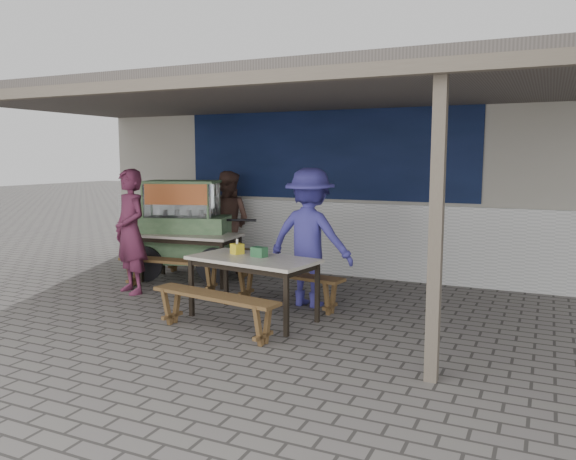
% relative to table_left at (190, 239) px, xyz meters
% --- Properties ---
extents(ground, '(60.00, 60.00, 0.00)m').
position_rel_table_left_xyz_m(ground, '(1.83, -1.50, -0.67)').
color(ground, '#625D58').
rests_on(ground, ground).
extents(back_wall, '(9.00, 1.28, 3.50)m').
position_rel_table_left_xyz_m(back_wall, '(1.82, 2.08, 1.05)').
color(back_wall, '#B2ADA0').
rests_on(back_wall, ground).
extents(warung_roof, '(9.00, 4.21, 2.81)m').
position_rel_table_left_xyz_m(warung_roof, '(1.84, -0.60, 2.04)').
color(warung_roof, '#534D47').
rests_on(warung_roof, ground).
extents(table_left, '(1.58, 0.89, 0.75)m').
position_rel_table_left_xyz_m(table_left, '(0.00, 0.00, 0.00)').
color(table_left, silver).
rests_on(table_left, ground).
extents(bench_left_street, '(1.64, 0.43, 0.45)m').
position_rel_table_left_xyz_m(bench_left_street, '(0.06, -0.59, -0.33)').
color(bench_left_street, brown).
rests_on(bench_left_street, ground).
extents(bench_left_wall, '(1.64, 0.43, 0.45)m').
position_rel_table_left_xyz_m(bench_left_wall, '(-0.06, 0.59, -0.33)').
color(bench_left_wall, brown).
rests_on(bench_left_wall, ground).
extents(table_right, '(1.63, 1.00, 0.75)m').
position_rel_table_left_xyz_m(table_right, '(1.87, -1.40, 0.00)').
color(table_right, silver).
rests_on(table_right, ground).
extents(bench_right_street, '(1.65, 0.54, 0.45)m').
position_rel_table_left_xyz_m(bench_right_street, '(1.76, -2.09, -0.33)').
color(bench_right_street, brown).
rests_on(bench_right_street, ground).
extents(bench_right_wall, '(1.65, 0.54, 0.45)m').
position_rel_table_left_xyz_m(bench_right_wall, '(1.99, -0.72, -0.33)').
color(bench_right_wall, brown).
rests_on(bench_right_wall, ground).
extents(vendor_cart, '(1.84, 1.17, 1.56)m').
position_rel_table_left_xyz_m(vendor_cart, '(-0.24, 0.20, 0.18)').
color(vendor_cart, '#749C68').
rests_on(vendor_cart, ground).
extents(patron_street_side, '(0.76, 0.64, 1.77)m').
position_rel_table_left_xyz_m(patron_street_side, '(-0.34, -0.97, 0.21)').
color(patron_street_side, '#612440').
rests_on(patron_street_side, ground).
extents(patron_wall_side, '(0.85, 0.68, 1.70)m').
position_rel_table_left_xyz_m(patron_wall_side, '(0.10, 0.96, 0.18)').
color(patron_wall_side, brown).
rests_on(patron_wall_side, ground).
extents(patron_right_table, '(1.20, 0.73, 1.80)m').
position_rel_table_left_xyz_m(patron_right_table, '(2.24, -0.53, 0.22)').
color(patron_right_table, '#3F3B9C').
rests_on(patron_right_table, ground).
extents(tissue_box, '(0.17, 0.17, 0.13)m').
position_rel_table_left_xyz_m(tissue_box, '(1.57, -1.26, 0.14)').
color(tissue_box, yellow).
rests_on(tissue_box, table_right).
extents(donation_box, '(0.20, 0.16, 0.12)m').
position_rel_table_left_xyz_m(donation_box, '(1.92, -1.33, 0.13)').
color(donation_box, '#2E683E').
rests_on(donation_box, table_right).
extents(condiment_jar, '(0.07, 0.07, 0.08)m').
position_rel_table_left_xyz_m(condiment_jar, '(0.32, 0.13, 0.12)').
color(condiment_jar, silver).
rests_on(condiment_jar, table_left).
extents(condiment_bowl, '(0.23, 0.23, 0.05)m').
position_rel_table_left_xyz_m(condiment_bowl, '(-0.14, 0.04, 0.10)').
color(condiment_bowl, white).
rests_on(condiment_bowl, table_left).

